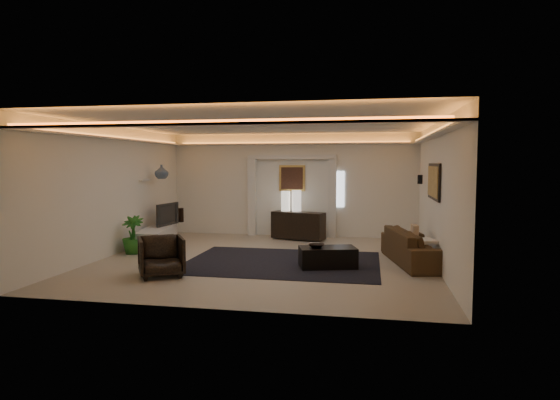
% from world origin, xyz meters
% --- Properties ---
extents(floor, '(7.00, 7.00, 0.00)m').
position_xyz_m(floor, '(0.00, 0.00, 0.00)').
color(floor, tan).
rests_on(floor, ground).
extents(ceiling, '(7.00, 7.00, 0.00)m').
position_xyz_m(ceiling, '(0.00, 0.00, 2.90)').
color(ceiling, white).
rests_on(ceiling, ground).
extents(wall_back, '(7.00, 0.00, 7.00)m').
position_xyz_m(wall_back, '(0.00, 3.50, 1.45)').
color(wall_back, white).
rests_on(wall_back, ground).
extents(wall_front, '(7.00, 0.00, 7.00)m').
position_xyz_m(wall_front, '(0.00, -3.50, 1.45)').
color(wall_front, white).
rests_on(wall_front, ground).
extents(wall_left, '(0.00, 7.00, 7.00)m').
position_xyz_m(wall_left, '(-3.50, 0.00, 1.45)').
color(wall_left, white).
rests_on(wall_left, ground).
extents(wall_right, '(0.00, 7.00, 7.00)m').
position_xyz_m(wall_right, '(3.50, 0.00, 1.45)').
color(wall_right, white).
rests_on(wall_right, ground).
extents(cove_soffit, '(7.00, 7.00, 0.04)m').
position_xyz_m(cove_soffit, '(0.00, 0.00, 2.62)').
color(cove_soffit, silver).
rests_on(cove_soffit, ceiling).
extents(daylight_slit, '(0.25, 0.03, 1.00)m').
position_xyz_m(daylight_slit, '(1.35, 3.48, 1.35)').
color(daylight_slit, white).
rests_on(daylight_slit, wall_back).
extents(area_rug, '(4.00, 3.00, 0.01)m').
position_xyz_m(area_rug, '(0.40, -0.20, 0.01)').
color(area_rug, black).
rests_on(area_rug, ground).
extents(pilaster_left, '(0.22, 0.20, 2.20)m').
position_xyz_m(pilaster_left, '(-1.15, 3.40, 1.10)').
color(pilaster_left, silver).
rests_on(pilaster_left, ground).
extents(pilaster_right, '(0.22, 0.20, 2.20)m').
position_xyz_m(pilaster_right, '(1.15, 3.40, 1.10)').
color(pilaster_right, silver).
rests_on(pilaster_right, ground).
extents(alcove_header, '(2.52, 0.20, 0.12)m').
position_xyz_m(alcove_header, '(0.00, 3.40, 2.25)').
color(alcove_header, silver).
rests_on(alcove_header, wall_back).
extents(painting_frame, '(0.74, 0.04, 0.74)m').
position_xyz_m(painting_frame, '(0.00, 3.47, 1.65)').
color(painting_frame, tan).
rests_on(painting_frame, wall_back).
extents(painting_canvas, '(0.62, 0.02, 0.62)m').
position_xyz_m(painting_canvas, '(0.00, 3.44, 1.65)').
color(painting_canvas, '#4C2D1E').
rests_on(painting_canvas, wall_back).
extents(art_panel_frame, '(0.04, 1.64, 0.74)m').
position_xyz_m(art_panel_frame, '(3.47, 0.30, 1.70)').
color(art_panel_frame, black).
rests_on(art_panel_frame, wall_right).
extents(art_panel_gold, '(0.02, 1.50, 0.62)m').
position_xyz_m(art_panel_gold, '(3.44, 0.30, 1.70)').
color(art_panel_gold, tan).
rests_on(art_panel_gold, wall_right).
extents(wall_sconce, '(0.12, 0.12, 0.22)m').
position_xyz_m(wall_sconce, '(3.38, 2.20, 1.68)').
color(wall_sconce, black).
rests_on(wall_sconce, wall_right).
extents(wall_niche, '(0.10, 0.55, 0.04)m').
position_xyz_m(wall_niche, '(-3.44, 1.40, 1.65)').
color(wall_niche, silver).
rests_on(wall_niche, wall_left).
extents(console, '(1.51, 0.85, 0.72)m').
position_xyz_m(console, '(0.28, 2.77, 0.40)').
color(console, black).
rests_on(console, ground).
extents(lamp_left, '(0.32, 0.32, 0.55)m').
position_xyz_m(lamp_left, '(-0.10, 3.00, 1.09)').
color(lamp_left, silver).
rests_on(lamp_left, console).
extents(lamp_right, '(0.29, 0.29, 0.57)m').
position_xyz_m(lamp_right, '(0.20, 3.00, 1.09)').
color(lamp_right, beige).
rests_on(lamp_right, console).
extents(media_ledge, '(1.06, 2.38, 0.43)m').
position_xyz_m(media_ledge, '(-3.15, 1.39, 0.23)').
color(media_ledge, silver).
rests_on(media_ledge, ground).
extents(tv, '(1.02, 0.26, 0.58)m').
position_xyz_m(tv, '(-3.13, 1.80, 0.74)').
color(tv, black).
rests_on(tv, media_ledge).
extents(figurine, '(0.16, 0.16, 0.39)m').
position_xyz_m(figurine, '(-2.98, 2.55, 0.64)').
color(figurine, black).
rests_on(figurine, media_ledge).
extents(ginger_jar, '(0.36, 0.36, 0.37)m').
position_xyz_m(ginger_jar, '(-3.15, 1.71, 1.85)').
color(ginger_jar, '#3B4858').
rests_on(ginger_jar, wall_niche).
extents(plant, '(0.56, 0.56, 0.87)m').
position_xyz_m(plant, '(-3.15, 0.13, 0.43)').
color(plant, '#21631C').
rests_on(plant, ground).
extents(sofa, '(2.52, 1.40, 0.69)m').
position_xyz_m(sofa, '(3.15, 0.24, 0.35)').
color(sofa, '#443520').
rests_on(sofa, ground).
extents(throw_blanket, '(0.72, 0.65, 0.07)m').
position_xyz_m(throw_blanket, '(3.15, -0.26, 0.55)').
color(throw_blanket, '#F3E5C7').
rests_on(throw_blanket, sofa).
extents(throw_pillow, '(0.14, 0.39, 0.38)m').
position_xyz_m(throw_pillow, '(3.15, 0.76, 0.55)').
color(throw_pillow, tan).
rests_on(throw_pillow, sofa).
extents(coffee_table, '(1.23, 0.88, 0.41)m').
position_xyz_m(coffee_table, '(1.38, -0.50, 0.20)').
color(coffee_table, black).
rests_on(coffee_table, ground).
extents(bowl, '(0.32, 0.32, 0.08)m').
position_xyz_m(bowl, '(1.16, -0.59, 0.45)').
color(bowl, black).
rests_on(bowl, coffee_table).
extents(magazine, '(0.22, 0.17, 0.03)m').
position_xyz_m(magazine, '(1.08, -0.20, 0.42)').
color(magazine, silver).
rests_on(magazine, coffee_table).
extents(armchair, '(1.09, 1.09, 0.73)m').
position_xyz_m(armchair, '(-1.56, -1.79, 0.37)').
color(armchair, '#32251E').
rests_on(armchair, ground).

